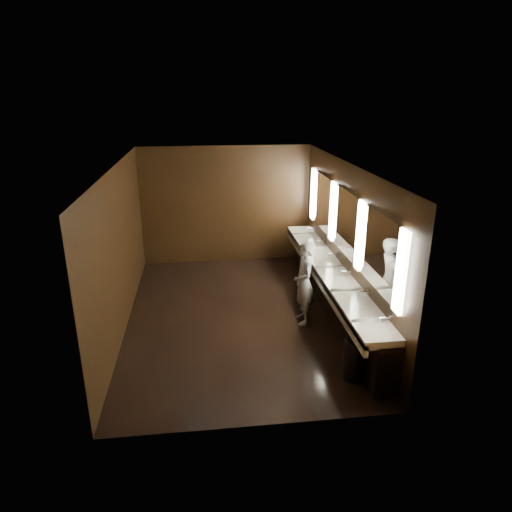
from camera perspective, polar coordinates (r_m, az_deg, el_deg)
The scene contains 10 objects.
floor at distance 8.63m, azimuth -2.38°, elevation -7.50°, with size 6.00×6.00×0.00m, color black.
ceiling at distance 7.75m, azimuth -2.68°, elevation 11.20°, with size 4.00×6.00×0.02m, color #2D2D2B.
wall_back at distance 10.96m, azimuth -3.80°, elevation 6.33°, with size 4.00×0.02×2.80m, color black.
wall_front at distance 5.34m, azimuth 0.10°, elevation -8.94°, with size 4.00×0.02×2.80m, color black.
wall_left at distance 8.18m, azimuth -16.62°, elevation 0.74°, with size 0.02×6.00×2.80m, color black.
wall_right at distance 8.46m, azimuth 11.11°, elevation 1.85°, with size 0.02×6.00×2.80m, color black.
sink_counter at distance 8.72m, azimuth 9.42°, elevation -3.85°, with size 0.55×5.40×1.01m.
mirror_band at distance 8.35m, azimuth 11.14°, elevation 4.12°, with size 0.06×5.03×1.15m.
person at distance 8.15m, azimuth 6.04°, elevation -3.37°, with size 0.56×0.37×1.53m, color #95B8DF.
trash_bin at distance 6.96m, azimuth 12.46°, elevation -12.43°, with size 0.39×0.39×0.60m, color black.
Camera 1 is at (-0.58, -7.63, 3.98)m, focal length 32.00 mm.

